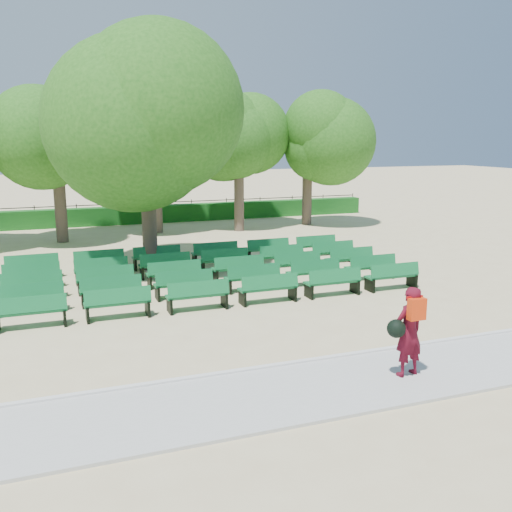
{
  "coord_description": "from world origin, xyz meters",
  "views": [
    {
      "loc": [
        -4.53,
        -15.82,
        4.39
      ],
      "look_at": [
        1.01,
        -1.0,
        1.1
      ],
      "focal_mm": 40.0,
      "sensor_mm": 36.0,
      "label": 1
    }
  ],
  "objects": [
    {
      "name": "person",
      "position": [
        1.55,
        -7.5,
        0.94
      ],
      "size": [
        0.83,
        0.52,
        1.69
      ],
      "rotation": [
        0.0,
        0.0,
        3.31
      ],
      "color": "#4E0B19",
      "rests_on": "ground"
    },
    {
      "name": "tree_line",
      "position": [
        0.0,
        10.0,
        0.0
      ],
      "size": [
        21.8,
        6.8,
        7.04
      ],
      "primitive_type": null,
      "color": "#2C661B",
      "rests_on": "ground"
    },
    {
      "name": "paving",
      "position": [
        0.0,
        -7.4,
        0.03
      ],
      "size": [
        30.0,
        2.2,
        0.06
      ],
      "primitive_type": "cube",
      "color": "#B6B6B1",
      "rests_on": "ground"
    },
    {
      "name": "curb",
      "position": [
        0.0,
        -6.25,
        0.05
      ],
      "size": [
        30.0,
        0.12,
        0.1
      ],
      "primitive_type": "cube",
      "color": "silver",
      "rests_on": "ground"
    },
    {
      "name": "fence",
      "position": [
        0.0,
        14.4,
        0.0
      ],
      "size": [
        26.0,
        0.1,
        1.02
      ],
      "primitive_type": null,
      "color": "black",
      "rests_on": "ground"
    },
    {
      "name": "bench_array",
      "position": [
        -0.02,
        0.63,
        0.08
      ],
      "size": [
        1.63,
        0.59,
        1.01
      ],
      "rotation": [
        0.0,
        0.0,
        -0.06
      ],
      "color": "#126B35",
      "rests_on": "ground"
    },
    {
      "name": "ground",
      "position": [
        0.0,
        0.0,
        0.0
      ],
      "size": [
        120.0,
        120.0,
        0.0
      ],
      "primitive_type": "plane",
      "color": "#CBB786"
    },
    {
      "name": "hedge",
      "position": [
        0.0,
        14.0,
        0.45
      ],
      "size": [
        26.0,
        0.7,
        0.9
      ],
      "primitive_type": "cube",
      "color": "#175919",
      "rests_on": "ground"
    },
    {
      "name": "tree_among",
      "position": [
        -1.26,
        3.18,
        5.04
      ],
      "size": [
        5.5,
        5.5,
        7.54
      ],
      "color": "brown",
      "rests_on": "ground"
    }
  ]
}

